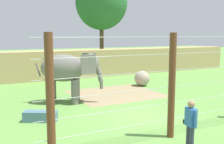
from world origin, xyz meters
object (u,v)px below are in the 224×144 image
(elephant, at_px, (68,70))
(feed_trough, at_px, (40,116))
(enrichment_ball, at_px, (142,78))
(zookeeper, at_px, (191,124))

(elephant, bearing_deg, feed_trough, -129.29)
(enrichment_ball, bearing_deg, feed_trough, -149.84)
(zookeeper, bearing_deg, enrichment_ball, 64.19)
(zookeeper, bearing_deg, feed_trough, 123.15)
(enrichment_ball, relative_size, feed_trough, 0.74)
(feed_trough, bearing_deg, zookeeper, -56.85)
(elephant, relative_size, enrichment_ball, 3.06)
(zookeeper, distance_m, feed_trough, 6.32)
(enrichment_ball, distance_m, feed_trough, 9.62)
(zookeeper, bearing_deg, elephant, 99.77)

